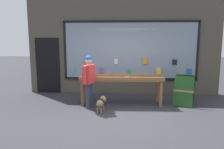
# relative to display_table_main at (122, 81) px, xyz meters

# --- Properties ---
(ground_plane) EXTENTS (40.00, 40.00, 0.00)m
(ground_plane) POSITION_rel_display_table_main_xyz_m (-0.00, -0.94, -0.74)
(ground_plane) COLOR #2D2D33
(shopfront_facade) EXTENTS (7.11, 0.29, 3.70)m
(shopfront_facade) POSITION_rel_display_table_main_xyz_m (-0.02, 1.45, 1.08)
(shopfront_facade) COLOR #4C473D
(shopfront_facade) RESTS_ON ground_plane
(display_table_main) EXTENTS (2.63, 0.74, 0.92)m
(display_table_main) POSITION_rel_display_table_main_xyz_m (0.00, 0.00, 0.00)
(display_table_main) COLOR brown
(display_table_main) RESTS_ON ground_plane
(person_browsing) EXTENTS (0.32, 0.62, 1.58)m
(person_browsing) POSITION_rel_display_table_main_xyz_m (-0.95, -0.48, 0.17)
(person_browsing) COLOR #2D334C
(person_browsing) RESTS_ON ground_plane
(small_dog) EXTENTS (0.29, 0.61, 0.40)m
(small_dog) POSITION_rel_display_table_main_xyz_m (-0.57, -0.75, -0.48)
(small_dog) COLOR #99724C
(small_dog) RESTS_ON ground_plane
(sandwich_board_sign) EXTENTS (0.82, 0.97, 0.91)m
(sandwich_board_sign) POSITION_rel_display_table_main_xyz_m (1.99, 0.15, -0.27)
(sandwich_board_sign) COLOR #193F19
(sandwich_board_sign) RESTS_ON ground_plane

